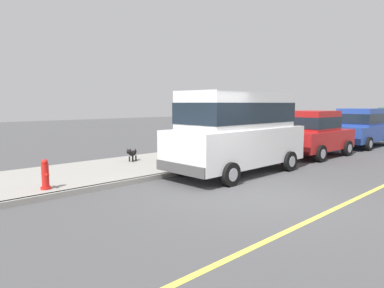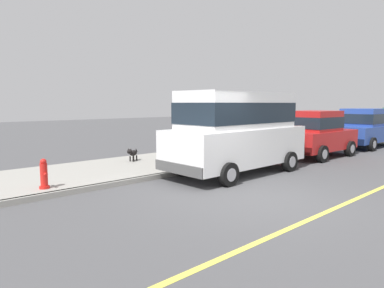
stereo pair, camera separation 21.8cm
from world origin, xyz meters
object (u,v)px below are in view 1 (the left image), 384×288
at_px(dog_black, 132,153).
at_px(car_blue_sedan, 360,127).
at_px(car_red_hatchback, 314,133).
at_px(fire_hydrant, 45,175).
at_px(car_white_van, 237,129).

bearing_deg(dog_black, car_blue_sedan, 73.15).
xyz_separation_m(car_red_hatchback, dog_black, (-3.44, -6.50, -0.55)).
bearing_deg(car_red_hatchback, dog_black, -117.93).
relative_size(car_blue_sedan, fire_hydrant, 6.35).
xyz_separation_m(dog_black, fire_hydrant, (1.96, -3.75, 0.05)).
xyz_separation_m(car_white_van, dog_black, (-3.45, -1.58, -0.97)).
bearing_deg(car_red_hatchback, car_white_van, -89.89).
bearing_deg(car_blue_sedan, car_red_hatchback, -90.03).
height_order(car_white_van, fire_hydrant, car_white_van).
bearing_deg(car_white_van, car_red_hatchback, 90.11).
bearing_deg(car_red_hatchback, fire_hydrant, -98.21).
xyz_separation_m(car_white_van, fire_hydrant, (-1.49, -5.33, -0.92)).
height_order(car_blue_sedan, dog_black, car_blue_sedan).
height_order(car_white_van, dog_black, car_white_van).
distance_m(car_white_van, car_blue_sedan, 9.81).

